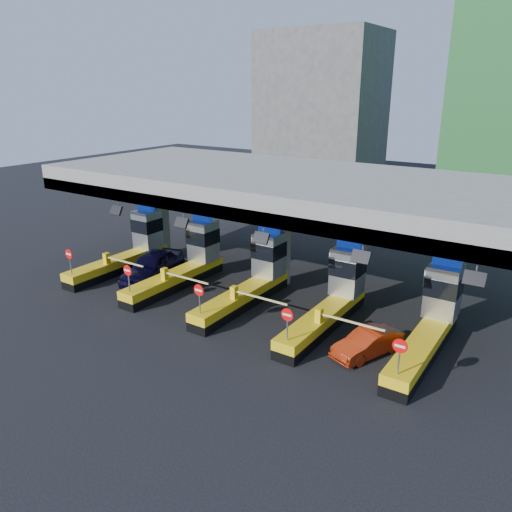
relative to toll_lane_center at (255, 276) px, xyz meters
The scene contains 10 objects.
ground 1.42m from the toll_lane_center, 90.42° to the right, with size 120.00×120.00×0.00m, color black.
toll_canopy 5.40m from the toll_lane_center, 90.02° to the left, with size 28.00×12.09×7.00m.
toll_lane_far_left 10.00m from the toll_lane_center, behind, with size 4.43×8.00×4.16m.
toll_lane_left 5.00m from the toll_lane_center, behind, with size 4.43×8.00×4.16m.
toll_lane_center is the anchor object (origin of this frame).
toll_lane_right 5.00m from the toll_lane_center, ahead, with size 4.43×8.00×4.16m.
toll_lane_far_right 10.00m from the toll_lane_center, ahead, with size 4.43×8.00×4.16m.
bg_building_concrete 39.11m from the toll_lane_center, 111.40° to the left, with size 14.00×10.00×18.00m, color #4C4C49.
van 7.18m from the toll_lane_center, behind, with size 2.14×5.33×1.82m, color black.
red_car 8.24m from the toll_lane_center, 17.39° to the right, with size 1.26×3.62×1.19m, color #9C260C.
Camera 1 is at (14.79, -21.83, 11.68)m, focal length 35.00 mm.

